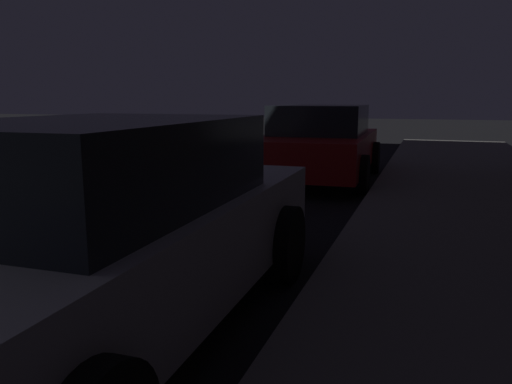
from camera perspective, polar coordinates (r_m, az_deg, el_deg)
The scene contains 2 objects.
car_silver at distance 3.39m, azimuth -17.45°, elevation -4.28°, with size 2.03×4.36×1.43m.
car_red at distance 9.70m, azimuth 7.24°, elevation 5.50°, with size 2.19×4.16×1.43m.
Camera 1 is at (4.83, -0.34, 1.56)m, focal length 35.12 mm.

